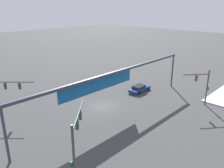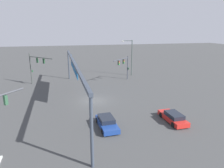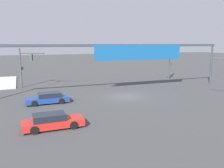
% 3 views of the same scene
% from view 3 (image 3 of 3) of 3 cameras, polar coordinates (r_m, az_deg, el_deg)
% --- Properties ---
extents(ground_plane, '(233.23, 233.23, 0.00)m').
position_cam_3_polar(ground_plane, '(29.88, 3.36, -3.03)').
color(ground_plane, '#3D3E3E').
extents(traffic_signal_near_corner, '(5.33, 4.70, 6.37)m').
position_cam_3_polar(traffic_signal_near_corner, '(43.80, 13.20, 6.48)').
color(traffic_signal_near_corner, '#3B403E').
rests_on(traffic_signal_near_corner, ground).
extents(traffic_signal_cross_street, '(3.37, 3.07, 5.86)m').
position_cam_3_polar(traffic_signal_cross_street, '(37.56, -20.10, 4.72)').
color(traffic_signal_cross_street, '#3E4147').
rests_on(traffic_signal_cross_street, ground).
extents(overhead_sign_gantry, '(32.82, 0.43, 6.47)m').
position_cam_3_polar(overhead_sign_gantry, '(32.17, 2.91, 7.91)').
color(overhead_sign_gantry, '#333B48').
rests_on(overhead_sign_gantry, ground).
extents(sedan_car_approaching, '(4.72, 1.85, 1.21)m').
position_cam_3_polar(sedan_car_approaching, '(19.40, -14.15, -8.65)').
color(sedan_car_approaching, red).
rests_on(sedan_car_approaching, ground).
extents(sedan_car_waiting_far, '(4.66, 2.00, 1.21)m').
position_cam_3_polar(sedan_car_waiting_far, '(27.39, -15.09, -3.30)').
color(sedan_car_waiting_far, navy).
rests_on(sedan_car_waiting_far, ground).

